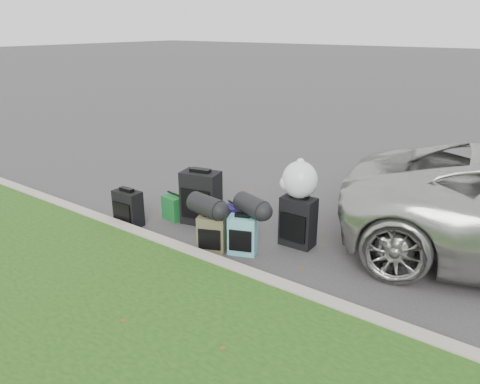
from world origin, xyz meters
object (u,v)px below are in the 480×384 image
Objects in this scene: suitcase_olive at (212,234)px; suitcase_large_black_right at (298,222)px; tote_navy at (233,215)px; suitcase_teal at (243,235)px; suitcase_small_black at (128,208)px; suitcase_large_black_left at (201,198)px; tote_green at (174,207)px.

suitcase_olive is 1.16m from suitcase_large_black_right.
suitcase_large_black_right is 2.33× the size of tote_navy.
suitcase_teal is 0.76× the size of suitcase_large_black_right.
suitcase_olive is (1.54, 0.08, -0.02)m from suitcase_small_black.
suitcase_large_black_left reaches higher than suitcase_small_black.
suitcase_teal is at bearing 3.92° from suitcase_olive.
suitcase_large_black_right reaches higher than tote_navy.
suitcase_olive is at bearing -14.57° from tote_green.
suitcase_small_black reaches higher than suitcase_teal.
suitcase_large_black_left is 1.18m from suitcase_teal.
suitcase_teal is (0.36, 0.19, 0.01)m from suitcase_olive.
suitcase_olive is at bearing -48.98° from tote_navy.
suitcase_large_black_left is 1.63× the size of suitcase_olive.
suitcase_large_black_left is 1.56× the size of suitcase_teal.
suitcase_large_black_right is at bearing 18.13° from tote_green.
tote_green is at bearing 133.12° from suitcase_olive.
suitcase_teal is (1.09, -0.44, -0.14)m from suitcase_large_black_left.
suitcase_small_black is 1.83× the size of tote_navy.
suitcase_olive is 0.93m from tote_navy.
suitcase_small_black is 2.52m from suitcase_large_black_right.
suitcase_small_black is 1.09m from suitcase_large_black_left.
suitcase_large_black_left is at bearing 115.64° from suitcase_olive.
tote_green is 0.93m from tote_navy.
suitcase_olive is at bearing -54.22° from suitcase_large_black_left.
suitcase_large_black_left is at bearing 39.14° from suitcase_small_black.
tote_green is at bearing 146.27° from suitcase_teal.
suitcase_small_black is 1.56m from tote_navy.
suitcase_large_black_right is at bearing -5.98° from suitcase_large_black_left.
suitcase_small_black is at bearing -114.12° from tote_green.
tote_navy is at bearing 35.87° from suitcase_small_black.
suitcase_large_black_left is at bearing 24.70° from tote_green.
suitcase_teal reaches higher than suitcase_olive.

